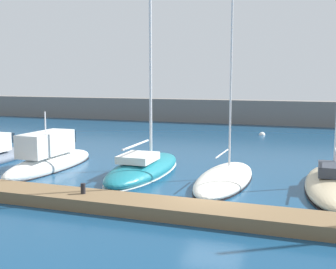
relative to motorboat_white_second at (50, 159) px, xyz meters
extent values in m
plane|color=navy|center=(10.60, -3.48, -0.59)|extent=(120.00, 120.00, 0.00)
cube|color=brown|center=(10.60, -5.59, -0.34)|extent=(38.63, 1.81, 0.51)
cube|color=slate|center=(10.60, 28.85, 0.79)|extent=(108.00, 2.26, 2.76)
ellipsoid|color=white|center=(0.00, 0.05, -0.34)|extent=(2.08, 7.91, 1.34)
ellipsoid|color=black|center=(0.00, 0.05, -0.57)|extent=(2.10, 7.99, 0.12)
cube|color=silver|center=(-0.01, -0.31, 0.98)|extent=(1.61, 3.62, 1.30)
cube|color=black|center=(0.02, 1.26, 1.17)|extent=(1.41, 0.92, 0.73)
cylinder|color=silver|center=(-0.01, -0.31, 2.22)|extent=(0.08, 0.08, 1.19)
ellipsoid|color=#19707F|center=(5.58, 0.85, -0.35)|extent=(2.84, 8.52, 1.16)
ellipsoid|color=silver|center=(5.58, 0.85, -0.57)|extent=(2.87, 8.61, 0.12)
cylinder|color=silver|center=(5.57, 2.01, 8.42)|extent=(0.16, 0.16, 16.38)
cylinder|color=silver|center=(5.60, -0.22, 1.18)|extent=(0.16, 3.50, 0.11)
cube|color=silver|center=(5.60, 0.06, 0.43)|extent=(1.76, 2.26, 0.40)
ellipsoid|color=silver|center=(10.32, 0.21, -0.41)|extent=(2.64, 7.71, 1.01)
ellipsoid|color=black|center=(10.32, 0.21, -0.57)|extent=(2.66, 7.79, 0.12)
cylinder|color=silver|center=(10.34, 1.27, 8.07)|extent=(0.10, 0.10, 15.95)
cylinder|color=silver|center=(10.30, -0.42, 1.02)|extent=(0.13, 2.48, 0.07)
ellipsoid|color=beige|center=(15.56, 0.61, -0.38)|extent=(2.71, 8.52, 1.07)
ellipsoid|color=black|center=(15.56, 0.61, -0.57)|extent=(2.74, 8.61, 0.12)
cube|color=#333842|center=(15.56, 0.47, 0.41)|extent=(1.52, 2.02, 0.50)
sphere|color=white|center=(9.94, 19.21, -0.59)|extent=(0.58, 0.58, 0.58)
cylinder|color=black|center=(5.53, -5.59, 0.14)|extent=(0.20, 0.20, 0.44)
camera|label=1|loc=(14.54, -20.55, 4.71)|focal=45.00mm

